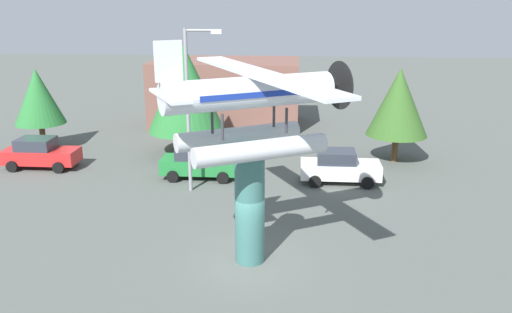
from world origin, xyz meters
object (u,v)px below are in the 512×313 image
object	(u,v)px
car_far_white	(339,167)
storefront_building	(226,93)
car_mid_green	(199,162)
tree_center_back	(398,102)
floatplane_monument	(253,106)
tree_east	(185,89)
display_pedestal	(250,208)
streetlight_primary	(191,100)
car_near_red	(40,153)
tree_west	(38,97)

from	to	relation	value
car_far_white	storefront_building	world-z (taller)	storefront_building
car_mid_green	tree_center_back	xyz separation A→B (m)	(11.16, 3.83, 2.73)
floatplane_monument	tree_center_back	bearing A→B (deg)	31.64
tree_east	display_pedestal	bearing A→B (deg)	-69.46
streetlight_primary	display_pedestal	bearing A→B (deg)	-64.37
car_far_white	tree_east	xyz separation A→B (m)	(-9.11, 4.62, 3.27)
floatplane_monument	car_near_red	bearing A→B (deg)	113.31
display_pedestal	tree_west	bearing A→B (deg)	136.04
display_pedestal	storefront_building	size ratio (longest dim) A/B	0.39
storefront_building	tree_east	world-z (taller)	tree_east
tree_east	floatplane_monument	bearing A→B (deg)	-68.95
tree_west	tree_east	xyz separation A→B (m)	(9.58, -0.48, 0.72)
floatplane_monument	car_near_red	world-z (taller)	floatplane_monument
storefront_building	display_pedestal	bearing A→B (deg)	-80.38
display_pedestal	tree_center_back	xyz separation A→B (m)	(7.56, 13.15, 1.48)
floatplane_monument	tree_east	distance (m)	14.74
car_near_red	streetlight_primary	bearing A→B (deg)	-17.68
storefront_building	tree_west	world-z (taller)	tree_west
display_pedestal	tree_west	xyz separation A→B (m)	(-14.72, 14.20, 1.30)
streetlight_primary	storefront_building	bearing A→B (deg)	90.92
car_far_white	tree_east	distance (m)	10.72
car_far_white	tree_east	world-z (taller)	tree_east
floatplane_monument	car_far_white	size ratio (longest dim) A/B	2.30
tree_west	car_far_white	bearing A→B (deg)	-15.27
floatplane_monument	display_pedestal	bearing A→B (deg)	180.00
floatplane_monument	storefront_building	distance (m)	22.54
car_mid_green	tree_east	distance (m)	5.70
display_pedestal	car_far_white	world-z (taller)	display_pedestal
car_near_red	tree_east	world-z (taller)	tree_east
display_pedestal	streetlight_primary	bearing A→B (deg)	115.63
car_far_white	streetlight_primary	bearing A→B (deg)	-166.33
floatplane_monument	car_near_red	size ratio (longest dim) A/B	2.30
car_far_white	tree_center_back	world-z (taller)	tree_center_back
car_near_red	floatplane_monument	bearing A→B (deg)	-37.96
tree_center_back	floatplane_monument	bearing A→B (deg)	-119.63
display_pedestal	floatplane_monument	distance (m)	3.80
tree_east	tree_center_back	bearing A→B (deg)	-2.58
floatplane_monument	storefront_building	world-z (taller)	floatplane_monument
tree_west	tree_center_back	distance (m)	22.31
car_near_red	car_far_white	bearing A→B (deg)	-4.14
car_far_white	tree_west	world-z (taller)	tree_west
floatplane_monument	tree_west	bearing A→B (deg)	107.65
streetlight_primary	tree_center_back	size ratio (longest dim) A/B	1.45
tree_east	car_near_red	bearing A→B (deg)	-156.75
display_pedestal	streetlight_primary	distance (m)	8.48
display_pedestal	floatplane_monument	bearing A→B (deg)	28.73
streetlight_primary	storefront_building	distance (m)	14.89
floatplane_monument	tree_west	xyz separation A→B (m)	(-14.84, 14.14, -2.50)
tree_east	tree_center_back	xyz separation A→B (m)	(12.70, -0.57, -0.53)
storefront_building	tree_center_back	bearing A→B (deg)	-38.10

